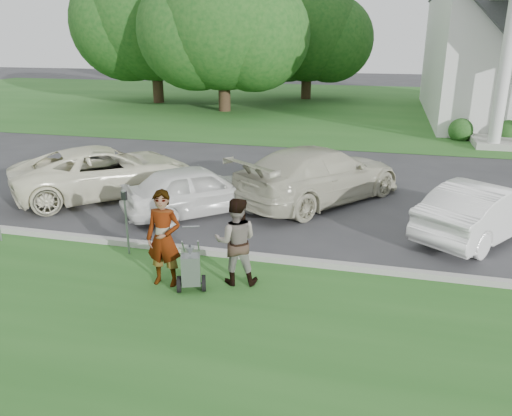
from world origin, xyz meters
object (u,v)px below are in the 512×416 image
at_px(tree_left, 223,27).
at_px(car_d, 484,210).
at_px(striping_cart, 191,271).
at_px(person_left, 164,239).
at_px(car_b, 197,190).
at_px(tree_far, 154,19).
at_px(person_right, 236,242).
at_px(parking_meter_near, 126,215).
at_px(tree_back, 308,34).
at_px(car_a, 106,171).
at_px(car_c, 319,174).

height_order(tree_left, car_d, tree_left).
height_order(striping_cart, person_left, person_left).
height_order(tree_left, car_b, tree_left).
relative_size(tree_far, car_b, 2.94).
distance_m(tree_far, person_right, 29.29).
height_order(tree_left, parking_meter_near, tree_left).
bearing_deg(tree_back, person_right, -83.43).
distance_m(car_a, car_c, 6.35).
distance_m(tree_back, car_c, 25.70).
height_order(tree_left, person_left, tree_left).
relative_size(striping_cart, car_b, 0.29).
height_order(car_b, car_c, car_c).
distance_m(person_left, car_b, 4.12).
relative_size(striping_cart, person_right, 0.66).
bearing_deg(tree_far, striping_cart, -63.86).
relative_size(tree_back, person_right, 5.59).
xyz_separation_m(person_left, car_d, (6.29, 4.13, -0.27)).
bearing_deg(tree_back, striping_cart, -84.86).
relative_size(person_right, car_b, 0.43).
bearing_deg(tree_left, tree_far, 153.44).
bearing_deg(car_a, person_right, -173.27).
distance_m(person_left, person_right, 1.36).
bearing_deg(tree_far, person_left, -64.77).
relative_size(tree_back, car_b, 2.43).
height_order(striping_cart, parking_meter_near, parking_meter_near).
bearing_deg(tree_back, tree_left, -116.57).
xyz_separation_m(person_right, car_b, (-2.17, 3.61, -0.19)).
relative_size(tree_far, car_d, 2.84).
height_order(tree_left, car_a, tree_left).
xyz_separation_m(person_left, car_a, (-4.11, 4.89, -0.20)).
bearing_deg(tree_back, tree_far, -153.44).
bearing_deg(tree_far, car_c, -54.32).
xyz_separation_m(tree_far, tree_back, (10.00, 5.00, -0.97)).
bearing_deg(car_c, parking_meter_near, 89.33).
relative_size(tree_back, car_d, 2.35).
bearing_deg(car_a, tree_back, -47.72).
bearing_deg(tree_back, car_b, -87.15).
height_order(tree_left, striping_cart, tree_left).
bearing_deg(car_a, car_c, -124.31).
height_order(tree_far, car_b, tree_far).
relative_size(tree_left, car_b, 2.69).
height_order(tree_back, person_left, tree_back).
bearing_deg(person_right, car_d, -155.81).
relative_size(person_right, parking_meter_near, 1.17).
xyz_separation_m(tree_left, car_a, (2.11, -18.04, -4.37)).
xyz_separation_m(car_b, car_c, (3.03, 1.90, 0.13)).
bearing_deg(car_b, parking_meter_near, 128.02).
bearing_deg(person_left, car_a, 129.28).
distance_m(tree_left, car_c, 19.45).
bearing_deg(tree_far, parking_meter_near, -66.42).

